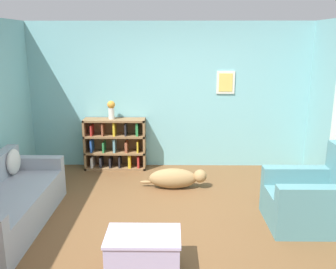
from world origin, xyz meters
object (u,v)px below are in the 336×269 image
object	(u,v)px
recliner_chair	(315,199)
coffee_table	(143,251)
bookshelf	(116,144)
vase	(111,109)
dog	(176,178)
couch	(5,205)

from	to	relation	value
recliner_chair	coffee_table	world-z (taller)	recliner_chair
bookshelf	coffee_table	world-z (taller)	bookshelf
bookshelf	vase	distance (m)	0.66
coffee_table	dog	size ratio (longest dim) A/B	0.71
couch	bookshelf	distance (m)	2.50
couch	coffee_table	size ratio (longest dim) A/B	2.77
couch	recliner_chair	size ratio (longest dim) A/B	2.03
bookshelf	vase	xyz separation A→B (m)	(-0.05, -0.02, 0.66)
bookshelf	couch	bearing A→B (deg)	-114.95
dog	couch	bearing A→B (deg)	-148.64
dog	vase	world-z (taller)	vase
recliner_chair	coffee_table	size ratio (longest dim) A/B	1.36
couch	bookshelf	xyz separation A→B (m)	(1.05, 2.26, 0.15)
bookshelf	vase	world-z (taller)	vase
recliner_chair	dog	world-z (taller)	recliner_chair
coffee_table	vase	xyz separation A→B (m)	(-0.79, 3.11, 0.89)
bookshelf	dog	world-z (taller)	bookshelf
recliner_chair	coffee_table	xyz separation A→B (m)	(-2.08, -0.99, -0.13)
recliner_chair	vase	xyz separation A→B (m)	(-2.87, 2.12, 0.76)
bookshelf	dog	bearing A→B (deg)	-41.45
couch	coffee_table	xyz separation A→B (m)	(1.79, -0.87, -0.09)
couch	dog	world-z (taller)	couch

